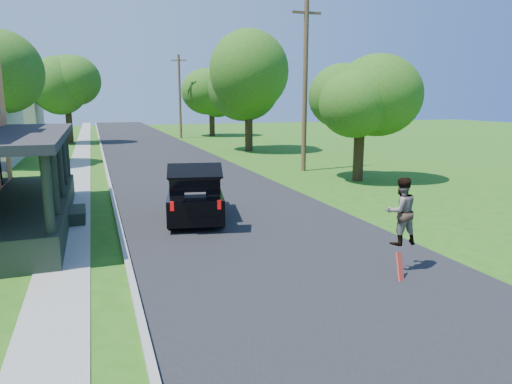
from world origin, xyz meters
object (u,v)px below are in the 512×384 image
object	(u,v)px
skateboarder	(401,211)
utility_pole_near	(305,86)
tree_right_near	(360,94)
black_suv	(195,194)

from	to	relation	value
skateboarder	utility_pole_near	bearing A→B (deg)	-104.07
utility_pole_near	tree_right_near	bearing A→B (deg)	-71.25
tree_right_near	utility_pole_near	world-z (taller)	utility_pole_near
skateboarder	tree_right_near	xyz separation A→B (m)	(5.99, 11.51, 2.91)
skateboarder	utility_pole_near	size ratio (longest dim) A/B	0.17
black_suv	tree_right_near	xyz separation A→B (m)	(9.57, 4.73, 3.57)
tree_right_near	skateboarder	bearing A→B (deg)	-117.50
black_suv	tree_right_near	distance (m)	11.25
black_suv	tree_right_near	world-z (taller)	tree_right_near
tree_right_near	black_suv	bearing A→B (deg)	-153.69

